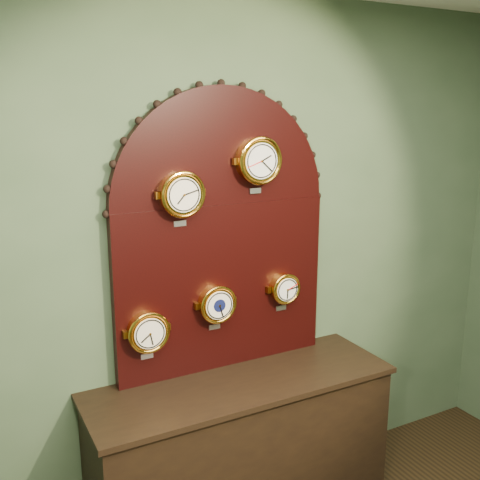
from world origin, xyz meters
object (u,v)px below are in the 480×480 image
shop_counter (242,453)px  hygrometer (148,332)px  barometer (217,304)px  tide_clock (284,288)px  display_board (222,224)px  arabic_clock (259,161)px  roman_clock (182,194)px

shop_counter → hygrometer: size_ratio=6.00×
barometer → hygrometer: bearing=-180.0°
barometer → tide_clock: tide_clock is taller
display_board → tide_clock: (0.35, -0.07, -0.39)m
display_board → tide_clock: bearing=-10.5°
arabic_clock → barometer: (-0.25, 0.00, -0.74)m
barometer → tide_clock: bearing=0.1°
shop_counter → barometer: size_ratio=6.19×
shop_counter → display_board: size_ratio=1.05×
arabic_clock → tide_clock: size_ratio=1.31×
hygrometer → arabic_clock: bearing=-0.1°
shop_counter → barometer: barometer is taller
shop_counter → barometer: 0.83m
hygrometer → barometer: 0.39m
barometer → tide_clock: (0.42, 0.00, 0.02)m
shop_counter → tide_clock: (0.35, 0.15, 0.84)m
hygrometer → barometer: bearing=0.0°
barometer → tide_clock: 0.42m
display_board → tide_clock: 0.53m
hygrometer → barometer: size_ratio=1.03×
roman_clock → tide_clock: 0.83m
shop_counter → arabic_clock: arabic_clock is taller
shop_counter → roman_clock: size_ratio=5.69×
display_board → shop_counter: bearing=-90.0°
roman_clock → barometer: (0.18, 0.00, -0.59)m
display_board → barometer: size_ratio=5.92×
roman_clock → barometer: bearing=0.1°
arabic_clock → barometer: 0.78m
roman_clock → hygrometer: size_ratio=1.05×
tide_clock → roman_clock: bearing=-179.9°
arabic_clock → hygrometer: size_ratio=1.12×
hygrometer → barometer: barometer is taller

